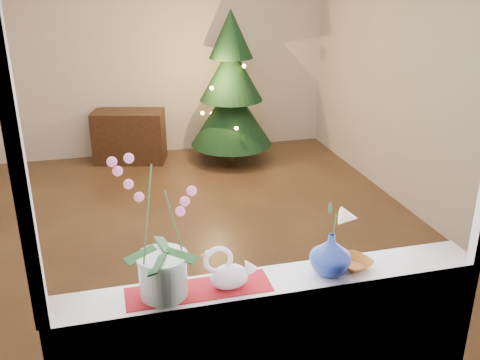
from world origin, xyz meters
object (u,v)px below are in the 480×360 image
object	(u,v)px
paperweight	(335,270)
xmas_tree	(231,88)
side_table	(130,136)
swan	(229,268)
amber_dish	(354,264)
blue_vase	(331,251)
orchid_pot	(160,228)

from	to	relation	value
paperweight	xmas_tree	xyz separation A→B (m)	(0.52, 4.32, 0.00)
paperweight	side_table	distance (m)	4.72
xmas_tree	side_table	xyz separation A→B (m)	(-1.28, 0.30, -0.62)
swan	amber_dish	bearing A→B (deg)	-14.14
paperweight	xmas_tree	world-z (taller)	xmas_tree
blue_vase	paperweight	bearing A→B (deg)	-63.81
xmas_tree	paperweight	bearing A→B (deg)	-96.91
blue_vase	xmas_tree	world-z (taller)	xmas_tree
paperweight	orchid_pot	bearing A→B (deg)	177.02
swan	amber_dish	distance (m)	0.67
paperweight	side_table	size ratio (longest dim) A/B	0.07
amber_dish	xmas_tree	size ratio (longest dim) A/B	0.08
swan	paperweight	world-z (taller)	swan
blue_vase	amber_dish	distance (m)	0.18
orchid_pot	amber_dish	xyz separation A→B (m)	(0.98, 0.01, -0.34)
orchid_pot	amber_dish	world-z (taller)	orchid_pot
orchid_pot	side_table	bearing A→B (deg)	88.83
paperweight	xmas_tree	distance (m)	4.35
blue_vase	amber_dish	xyz separation A→B (m)	(0.14, 0.02, -0.11)
blue_vase	amber_dish	world-z (taller)	blue_vase
swan	blue_vase	bearing A→B (deg)	-15.91
paperweight	amber_dish	bearing A→B (deg)	21.64
xmas_tree	side_table	world-z (taller)	xmas_tree
blue_vase	side_table	xyz separation A→B (m)	(-0.74, 4.59, -0.71)
amber_dish	xmas_tree	bearing A→B (deg)	84.71
paperweight	amber_dish	xyz separation A→B (m)	(0.13, 0.05, -0.01)
blue_vase	amber_dish	bearing A→B (deg)	8.22
swan	blue_vase	distance (m)	0.52
orchid_pot	side_table	xyz separation A→B (m)	(0.09, 4.57, -0.94)
xmas_tree	amber_dish	bearing A→B (deg)	-95.29
orchid_pot	blue_vase	distance (m)	0.87
amber_dish	side_table	size ratio (longest dim) A/B	0.17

